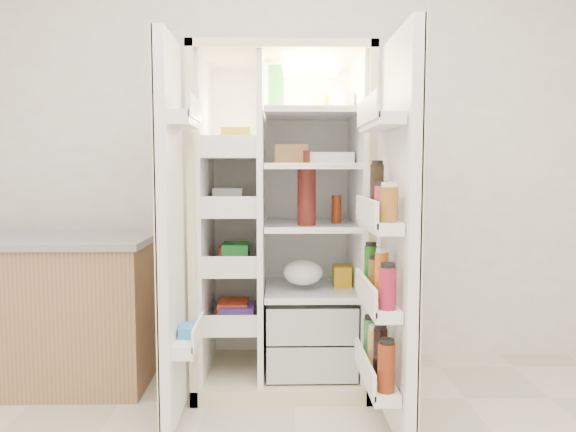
{
  "coord_description": "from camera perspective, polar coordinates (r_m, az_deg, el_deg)",
  "views": [
    {
      "loc": [
        -0.09,
        -1.37,
        1.19
      ],
      "look_at": [
        -0.03,
        1.25,
        0.96
      ],
      "focal_mm": 34.0,
      "sensor_mm": 36.0,
      "label": 1
    }
  ],
  "objects": [
    {
      "name": "freezer_door",
      "position": [
        2.48,
        -12.12,
        -1.96
      ],
      "size": [
        0.15,
        0.4,
        1.72
      ],
      "color": "white",
      "rests_on": "floor"
    },
    {
      "name": "fridge_door",
      "position": [
        2.41,
        11.06,
        -2.78
      ],
      "size": [
        0.17,
        0.58,
        1.72
      ],
      "color": "white",
      "rests_on": "floor"
    },
    {
      "name": "kitchen_counter",
      "position": [
        3.3,
        -23.73,
        -9.07
      ],
      "size": [
        1.12,
        0.6,
        0.82
      ],
      "color": "#9D794E",
      "rests_on": "floor"
    },
    {
      "name": "wall_back",
      "position": [
        3.38,
        0.24,
        7.74
      ],
      "size": [
        4.0,
        0.02,
        2.7
      ],
      "primitive_type": "cube",
      "color": "white",
      "rests_on": "floor"
    },
    {
      "name": "refrigerator",
      "position": [
        3.06,
        -0.37,
        -3.29
      ],
      "size": [
        0.92,
        0.7,
        1.8
      ],
      "color": "beige",
      "rests_on": "floor"
    }
  ]
}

